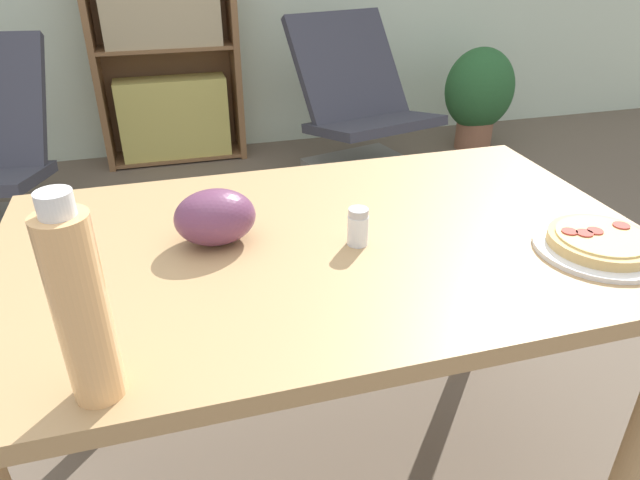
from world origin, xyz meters
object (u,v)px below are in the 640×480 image
pizza_on_plate (600,243)px  salt_shaker (358,227)px  lounge_chair_far (362,131)px  drink_bottle (81,308)px  grape_bunch (216,217)px  bookshelf (167,57)px  potted_plant_floor (479,94)px

pizza_on_plate → salt_shaker: bearing=161.1°
salt_shaker → lounge_chair_far: lounge_chair_far is taller
drink_bottle → salt_shaker: (0.46, 0.29, -0.10)m
grape_bunch → salt_shaker: size_ratio=2.08×
grape_bunch → drink_bottle: size_ratio=0.54×
lounge_chair_far → bookshelf: bookshelf is taller
grape_bunch → potted_plant_floor: bearing=49.5°
pizza_on_plate → grape_bunch: grape_bunch is taller
drink_bottle → lounge_chair_far: size_ratio=0.33×
lounge_chair_far → potted_plant_floor: size_ratio=1.37×
pizza_on_plate → bookshelf: bookshelf is taller
pizza_on_plate → grape_bunch: bearing=161.6°
grape_bunch → lounge_chair_far: 2.21m
lounge_chair_far → pizza_on_plate: bearing=-111.8°
salt_shaker → lounge_chair_far: bearing=69.9°
pizza_on_plate → salt_shaker: size_ratio=3.23×
grape_bunch → potted_plant_floor: grape_bunch is taller
bookshelf → potted_plant_floor: size_ratio=2.10×
grape_bunch → salt_shaker: (0.26, -0.08, -0.02)m
grape_bunch → drink_bottle: (-0.20, -0.38, 0.08)m
pizza_on_plate → lounge_chair_far: size_ratio=0.28×
pizza_on_plate → potted_plant_floor: bearing=64.2°
pizza_on_plate → potted_plant_floor: 2.74m
lounge_chair_far → potted_plant_floor: lounge_chair_far is taller
bookshelf → potted_plant_floor: (1.89, -0.33, -0.27)m
pizza_on_plate → grape_bunch: (-0.70, 0.23, 0.04)m
drink_bottle → lounge_chair_far: drink_bottle is taller
lounge_chair_far → grape_bunch: bearing=-131.6°
pizza_on_plate → drink_bottle: bearing=-171.1°
salt_shaker → bookshelf: bearing=95.9°
pizza_on_plate → bookshelf: bearing=104.4°
bookshelf → potted_plant_floor: bearing=-9.9°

